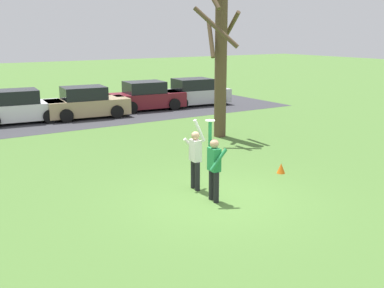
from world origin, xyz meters
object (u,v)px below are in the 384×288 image
object	(u,v)px
person_catcher	(214,165)
bare_tree_tall	(220,58)
frisbee_disc	(210,121)
parked_car_maroon	(146,97)
parked_car_silver	(194,93)
parked_car_white	(18,108)
field_cone_orange	(281,168)
parked_car_tan	(86,103)
person_defender	(195,155)

from	to	relation	value
person_catcher	bare_tree_tall	world-z (taller)	bare_tree_tall
person_catcher	frisbee_disc	world-z (taller)	frisbee_disc
parked_car_maroon	parked_car_silver	distance (m)	3.14
parked_car_white	bare_tree_tall	xyz separation A→B (m)	(6.32, -7.79, 2.51)
frisbee_disc	person_catcher	bearing A→B (deg)	-95.84
parked_car_white	parked_car_silver	size ratio (longest dim) A/B	1.00
frisbee_disc	field_cone_orange	bearing A→B (deg)	11.22
person_catcher	parked_car_tan	size ratio (longest dim) A/B	0.49
parked_car_white	parked_car_maroon	bearing A→B (deg)	6.30
person_catcher	parked_car_maroon	world-z (taller)	person_catcher
parked_car_tan	frisbee_disc	bearing A→B (deg)	-90.90
person_defender	parked_car_maroon	distance (m)	13.95
field_cone_orange	frisbee_disc	bearing A→B (deg)	-168.78
frisbee_disc	parked_car_maroon	distance (m)	14.80
person_catcher	field_cone_orange	xyz separation A→B (m)	(3.18, 0.85, -0.82)
frisbee_disc	parked_car_tan	bearing A→B (deg)	83.28
parked_car_tan	bare_tree_tall	xyz separation A→B (m)	(3.07, -7.29, 2.51)
person_catcher	parked_car_white	xyz separation A→B (m)	(-1.68, 13.92, -0.25)
frisbee_disc	parked_car_white	xyz separation A→B (m)	(-1.70, 13.69, -1.37)
parked_car_maroon	bare_tree_tall	xyz separation A→B (m)	(-0.67, -7.85, 2.51)
field_cone_orange	person_catcher	bearing A→B (deg)	-165.03
parked_car_tan	parked_car_white	bearing A→B (deg)	177.03
person_catcher	frisbee_disc	size ratio (longest dim) A/B	8.55
parked_car_white	parked_car_tan	size ratio (longest dim) A/B	1.00
frisbee_disc	parked_car_white	size ratio (longest dim) A/B	0.06
frisbee_disc	parked_car_white	distance (m)	13.86
parked_car_maroon	bare_tree_tall	distance (m)	8.27
person_defender	field_cone_orange	distance (m)	3.18
parked_car_tan	bare_tree_tall	world-z (taller)	bare_tree_tall
parked_car_tan	bare_tree_tall	distance (m)	8.29
frisbee_disc	field_cone_orange	world-z (taller)	frisbee_disc
frisbee_disc	parked_car_silver	bearing A→B (deg)	58.33
bare_tree_tall	parked_car_tan	bearing A→B (deg)	112.84
parked_car_tan	parked_car_silver	world-z (taller)	same
person_defender	parked_car_tan	world-z (taller)	person_defender
frisbee_disc	field_cone_orange	xyz separation A→B (m)	(3.15, 0.63, -1.93)
parked_car_tan	parked_car_silver	xyz separation A→B (m)	(6.88, 0.48, 0.00)
parked_car_tan	field_cone_orange	bearing A→B (deg)	-76.93
person_defender	parked_car_maroon	size ratio (longest dim) A/B	0.48
parked_car_maroon	parked_car_silver	world-z (taller)	same
parked_car_tan	parked_car_silver	bearing A→B (deg)	9.80
parked_car_tan	bare_tree_tall	size ratio (longest dim) A/B	0.65
parked_car_white	bare_tree_tall	size ratio (longest dim) A/B	0.65
person_catcher	field_cone_orange	size ratio (longest dim) A/B	6.50
parked_car_silver	field_cone_orange	size ratio (longest dim) A/B	13.32
field_cone_orange	parked_car_tan	bearing A→B (deg)	97.26
field_cone_orange	bare_tree_tall	bearing A→B (deg)	74.44
parked_car_silver	parked_car_tan	bearing A→B (deg)	-170.20
person_catcher	frisbee_disc	xyz separation A→B (m)	(0.02, 0.22, 1.11)
frisbee_disc	parked_car_tan	xyz separation A→B (m)	(1.55, 13.19, -1.37)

